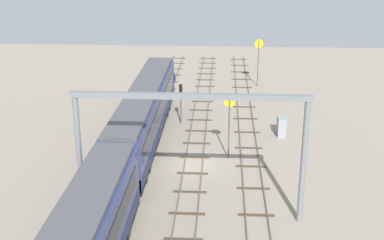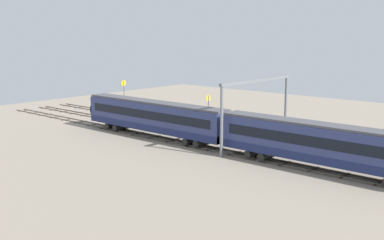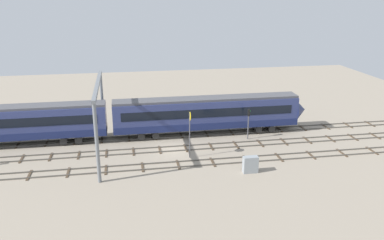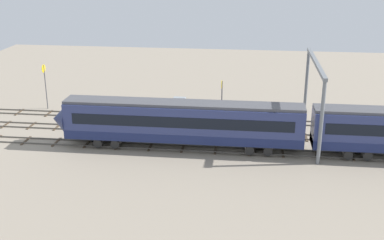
{
  "view_description": "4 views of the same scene",
  "coord_description": "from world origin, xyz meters",
  "px_view_note": "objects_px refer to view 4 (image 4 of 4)",
  "views": [
    {
      "loc": [
        -38.13,
        -2.16,
        17.26
      ],
      "look_at": [
        6.14,
        0.49,
        1.7
      ],
      "focal_mm": 48.84,
      "sensor_mm": 36.0,
      "label": 1
    },
    {
      "loc": [
        -40.57,
        48.57,
        13.93
      ],
      "look_at": [
        2.57,
        -0.39,
        2.01
      ],
      "focal_mm": 44.49,
      "sensor_mm": 36.0,
      "label": 2
    },
    {
      "loc": [
        -5.36,
        -44.38,
        18.24
      ],
      "look_at": [
        2.53,
        1.16,
        3.16
      ],
      "focal_mm": 37.72,
      "sensor_mm": 36.0,
      "label": 3
    },
    {
      "loc": [
        -1.5,
        50.72,
        19.35
      ],
      "look_at": [
        4.3,
        3.03,
        2.58
      ],
      "focal_mm": 46.0,
      "sensor_mm": 36.0,
      "label": 4
    }
  ],
  "objects_px": {
    "speed_sign_near_foreground": "(222,97)",
    "signal_light_trackside_departure": "(142,114)",
    "train": "(302,129)",
    "speed_sign_mid_trackside": "(45,80)",
    "overhead_gantry": "(314,83)",
    "relay_cabinet": "(180,104)"
  },
  "relations": [
    {
      "from": "overhead_gantry",
      "to": "signal_light_trackside_departure",
      "type": "distance_m",
      "value": 18.52
    },
    {
      "from": "overhead_gantry",
      "to": "signal_light_trackside_departure",
      "type": "xyz_separation_m",
      "value": [
        18.07,
        2.04,
        -3.49
      ]
    },
    {
      "from": "train",
      "to": "relay_cabinet",
      "type": "relative_size",
      "value": 28.62
    },
    {
      "from": "speed_sign_near_foreground",
      "to": "signal_light_trackside_departure",
      "type": "height_order",
      "value": "speed_sign_near_foreground"
    },
    {
      "from": "train",
      "to": "relay_cabinet",
      "type": "distance_m",
      "value": 18.61
    },
    {
      "from": "train",
      "to": "speed_sign_near_foreground",
      "type": "height_order",
      "value": "speed_sign_near_foreground"
    },
    {
      "from": "overhead_gantry",
      "to": "speed_sign_near_foreground",
      "type": "xyz_separation_m",
      "value": [
        9.81,
        -2.54,
        -2.65
      ]
    },
    {
      "from": "speed_sign_near_foreground",
      "to": "speed_sign_mid_trackside",
      "type": "distance_m",
      "value": 22.76
    },
    {
      "from": "train",
      "to": "speed_sign_near_foreground",
      "type": "relative_size",
      "value": 9.37
    },
    {
      "from": "speed_sign_mid_trackside",
      "to": "relay_cabinet",
      "type": "relative_size",
      "value": 3.27
    },
    {
      "from": "overhead_gantry",
      "to": "speed_sign_mid_trackside",
      "type": "distance_m",
      "value": 32.95
    },
    {
      "from": "signal_light_trackside_departure",
      "to": "relay_cabinet",
      "type": "bearing_deg",
      "value": -105.89
    },
    {
      "from": "overhead_gantry",
      "to": "train",
      "type": "bearing_deg",
      "value": 73.04
    },
    {
      "from": "train",
      "to": "speed_sign_near_foreground",
      "type": "bearing_deg",
      "value": -41.36
    },
    {
      "from": "overhead_gantry",
      "to": "speed_sign_near_foreground",
      "type": "relative_size",
      "value": 2.73
    },
    {
      "from": "signal_light_trackside_departure",
      "to": "train",
      "type": "bearing_deg",
      "value": 170.53
    },
    {
      "from": "train",
      "to": "speed_sign_mid_trackside",
      "type": "xyz_separation_m",
      "value": [
        30.81,
        -11.03,
        1.15
      ]
    },
    {
      "from": "train",
      "to": "signal_light_trackside_departure",
      "type": "bearing_deg",
      "value": -9.47
    },
    {
      "from": "train",
      "to": "overhead_gantry",
      "type": "height_order",
      "value": "overhead_gantry"
    },
    {
      "from": "overhead_gantry",
      "to": "speed_sign_near_foreground",
      "type": "height_order",
      "value": "overhead_gantry"
    },
    {
      "from": "train",
      "to": "signal_light_trackside_departure",
      "type": "distance_m",
      "value": 16.83
    },
    {
      "from": "speed_sign_mid_trackside",
      "to": "train",
      "type": "bearing_deg",
      "value": 160.3
    }
  ]
}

